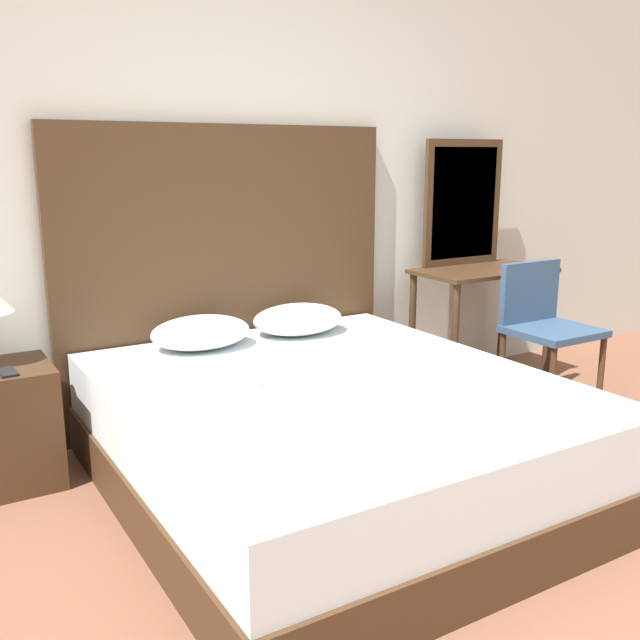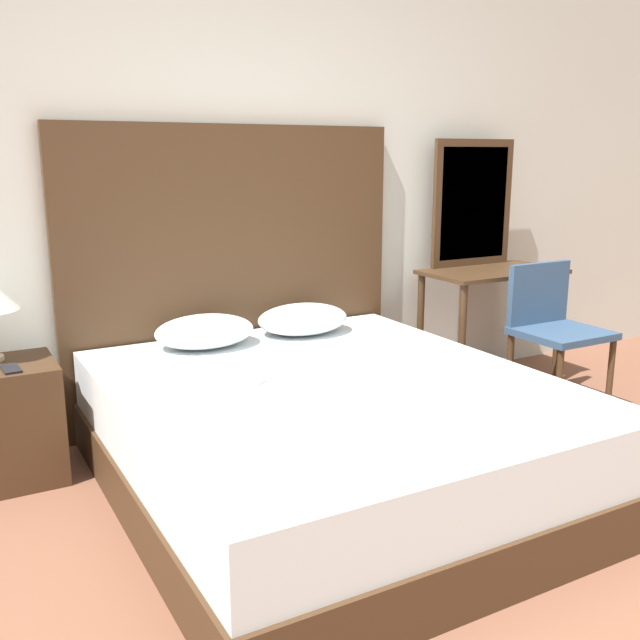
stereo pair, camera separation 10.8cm
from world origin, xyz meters
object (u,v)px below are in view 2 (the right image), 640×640
Objects in this scene: phone_on_bed at (247,381)px; vanity_desk at (491,292)px; chair at (552,323)px; phone_on_nightstand at (11,369)px; bed at (331,435)px; nightstand at (7,422)px.

phone_on_bed is 0.19× the size of vanity_desk.
phone_on_nightstand is at bearing 172.07° from chair.
phone_on_nightstand is (-1.21, 0.69, 0.31)m from bed.
vanity_desk is 0.50m from chair.
chair is (2.89, -0.51, 0.23)m from nightstand.
phone_on_bed is at bearing -34.41° from nightstand.
vanity_desk is at bearing 17.38° from phone_on_bed.
vanity_desk is (2.86, -0.02, 0.34)m from nightstand.
chair is (2.86, -0.40, -0.05)m from phone_on_nightstand.
vanity_desk is (1.94, 0.61, 0.10)m from phone_on_bed.
phone_on_bed is 0.19× the size of chair.
bed is 12.85× the size of phone_on_bed.
chair is (1.97, 0.12, 0.00)m from phone_on_bed.
vanity_desk reaches higher than nightstand.
nightstand is at bearing 179.60° from vanity_desk.
vanity_desk is 1.04× the size of chair.
phone_on_nightstand is 2.88m from chair.
phone_on_bed is at bearing -162.62° from vanity_desk.
nightstand is 0.63× the size of vanity_desk.
bed is 3.81× the size of nightstand.
vanity_desk reaches higher than phone_on_bed.
phone_on_nightstand is at bearing 149.60° from phone_on_bed.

